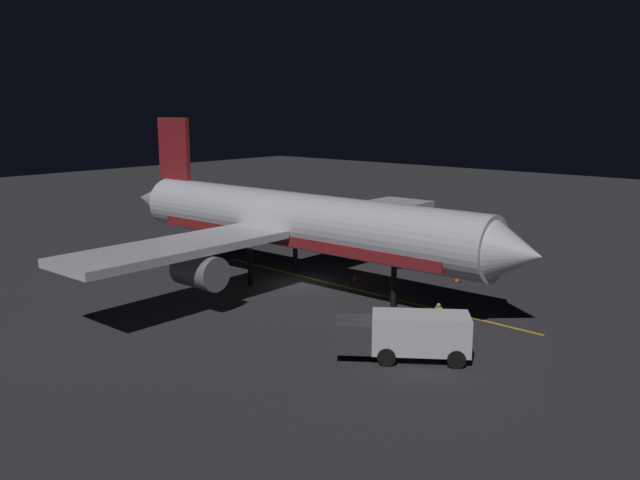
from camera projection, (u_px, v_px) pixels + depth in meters
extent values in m
cube|color=#2E2E32|center=(299.00, 286.00, 46.46)|extent=(180.00, 180.00, 0.20)
cube|color=gold|center=(358.00, 290.00, 45.10)|extent=(1.31, 26.80, 0.01)
cylinder|color=silver|center=(298.00, 221.00, 45.52)|extent=(4.17, 29.35, 3.90)
cube|color=maroon|center=(298.00, 236.00, 45.74)|extent=(3.93, 24.95, 0.70)
cone|color=silver|center=(514.00, 253.00, 35.47)|extent=(3.85, 3.15, 3.82)
cone|color=silver|center=(156.00, 200.00, 55.95)|extent=(3.55, 4.71, 3.51)
cube|color=maroon|center=(174.00, 149.00, 53.32)|extent=(0.39, 3.60, 4.99)
cube|color=silver|center=(362.00, 211.00, 53.56)|extent=(14.86, 4.93, 0.50)
cylinder|color=slate|center=(368.00, 231.00, 52.52)|extent=(2.13, 3.22, 2.10)
cube|color=silver|center=(176.00, 248.00, 39.59)|extent=(14.86, 4.93, 0.50)
cylinder|color=slate|center=(200.00, 271.00, 39.66)|extent=(2.13, 3.22, 2.10)
cylinder|color=black|center=(394.00, 286.00, 41.05)|extent=(0.36, 0.36, 2.65)
cylinder|color=black|center=(295.00, 256.00, 49.49)|extent=(0.36, 0.36, 2.65)
cylinder|color=black|center=(250.00, 267.00, 46.00)|extent=(0.36, 0.36, 2.65)
cube|color=silver|center=(421.00, 333.00, 32.41)|extent=(4.50, 5.11, 1.88)
cube|color=#38383D|center=(354.00, 334.00, 32.73)|extent=(2.67, 2.63, 1.50)
cylinder|color=black|center=(386.00, 350.00, 32.74)|extent=(2.40, 2.08, 0.90)
cylinder|color=black|center=(454.00, 352.00, 32.45)|extent=(2.40, 2.08, 0.90)
cube|color=maroon|center=(392.00, 246.00, 52.68)|extent=(2.71, 4.69, 1.83)
cube|color=#38383D|center=(365.00, 242.00, 55.02)|extent=(2.23, 2.07, 1.50)
cylinder|color=black|center=(378.00, 254.00, 54.01)|extent=(2.42, 1.22, 0.90)
cylinder|color=black|center=(407.00, 261.00, 51.71)|extent=(2.42, 1.22, 0.90)
cylinder|color=black|center=(438.00, 326.00, 36.36)|extent=(0.32, 0.32, 0.85)
cylinder|color=yellow|center=(438.00, 313.00, 36.21)|extent=(0.40, 0.40, 0.65)
sphere|color=tan|center=(439.00, 305.00, 36.13)|extent=(0.24, 0.24, 0.24)
cone|color=#EA590F|center=(355.00, 277.00, 47.36)|extent=(0.36, 0.36, 0.55)
cube|color=black|center=(355.00, 281.00, 47.41)|extent=(0.50, 0.50, 0.03)
cone|color=#EA590F|center=(457.00, 278.00, 47.20)|extent=(0.36, 0.36, 0.55)
cube|color=black|center=(457.00, 281.00, 47.25)|extent=(0.50, 0.50, 0.03)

